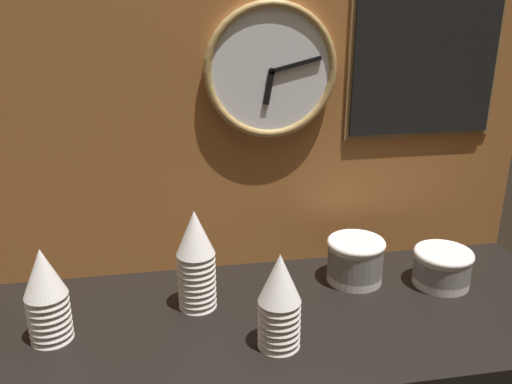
# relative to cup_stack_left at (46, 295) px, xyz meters

# --- Properties ---
(ground_plane) EXTENTS (1.60, 0.56, 0.04)m
(ground_plane) POSITION_rel_cup_stack_left_xyz_m (0.42, 0.01, -0.13)
(ground_plane) COLOR black
(wall_tiled_back) EXTENTS (1.60, 0.03, 1.05)m
(wall_tiled_back) POSITION_rel_cup_stack_left_xyz_m (0.42, 0.28, 0.42)
(wall_tiled_back) COLOR #A3602D
(wall_tiled_back) RESTS_ON ground_plane
(cup_stack_left) EXTENTS (0.09, 0.09, 0.21)m
(cup_stack_left) POSITION_rel_cup_stack_left_xyz_m (0.00, 0.00, 0.00)
(cup_stack_left) COLOR white
(cup_stack_left) RESTS_ON ground_plane
(cup_stack_center_right) EXTENTS (0.09, 0.09, 0.21)m
(cup_stack_center_right) POSITION_rel_cup_stack_left_xyz_m (0.47, -0.11, 0.00)
(cup_stack_center_right) COLOR white
(cup_stack_center_right) RESTS_ON ground_plane
(cup_stack_center) EXTENTS (0.09, 0.09, 0.24)m
(cup_stack_center) POSITION_rel_cup_stack_left_xyz_m (0.32, 0.07, 0.02)
(cup_stack_center) COLOR white
(cup_stack_center) RESTS_ON ground_plane
(bowl_stack_far_right) EXTENTS (0.15, 0.15, 0.09)m
(bowl_stack_far_right) POSITION_rel_cup_stack_left_xyz_m (0.93, 0.07, -0.06)
(bowl_stack_far_right) COLOR beige
(bowl_stack_far_right) RESTS_ON ground_plane
(bowl_stack_right) EXTENTS (0.15, 0.15, 0.11)m
(bowl_stack_right) POSITION_rel_cup_stack_left_xyz_m (0.72, 0.13, -0.05)
(bowl_stack_right) COLOR beige
(bowl_stack_right) RESTS_ON ground_plane
(wall_clock) EXTENTS (0.33, 0.03, 0.33)m
(wall_clock) POSITION_rel_cup_stack_left_xyz_m (0.52, 0.25, 0.41)
(wall_clock) COLOR white
(menu_board) EXTENTS (0.41, 0.01, 0.61)m
(menu_board) POSITION_rel_cup_stack_left_xyz_m (0.92, 0.25, 0.54)
(menu_board) COLOR olive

